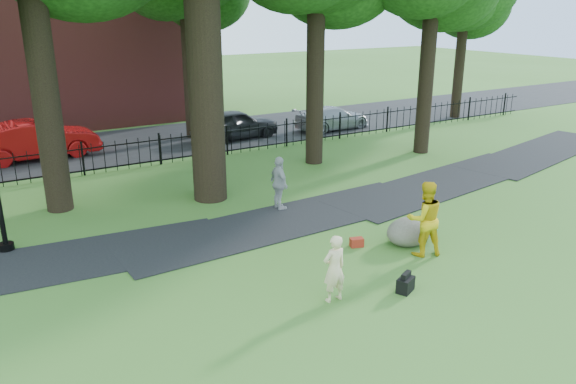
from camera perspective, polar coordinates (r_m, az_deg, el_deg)
ground at (r=13.32m, az=4.56°, el=-9.04°), size 120.00×120.00×0.00m
footpath at (r=16.79m, az=-0.43°, el=-3.01°), size 36.07×3.85×0.03m
street at (r=27.17m, az=-15.56°, el=4.66°), size 80.00×7.00×0.02m
iron_fence at (r=23.31m, az=-12.90°, el=4.19°), size 44.00×0.04×1.20m
woman at (r=12.19m, az=4.72°, el=-7.75°), size 0.56×0.37×1.53m
man at (r=14.69m, az=13.71°, el=-2.64°), size 1.15×1.02×1.97m
pedestrian at (r=17.51m, az=-0.90°, el=0.87°), size 0.48×1.03×1.72m
boulder at (r=15.51m, az=12.23°, el=-3.76°), size 1.60×1.40×0.78m
backpack at (r=13.05m, az=11.85°, el=-9.20°), size 0.52×0.44×0.33m
red_bag at (r=15.16m, az=6.99°, el=-5.10°), size 0.40×0.32×0.24m
red_sedan at (r=25.75m, az=-24.15°, el=4.84°), size 5.00×1.95×1.62m
grey_car at (r=27.36m, az=-5.37°, el=6.89°), size 4.34×1.98×1.45m
silver_car at (r=29.49m, az=4.51°, el=7.52°), size 4.29×1.96×1.22m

